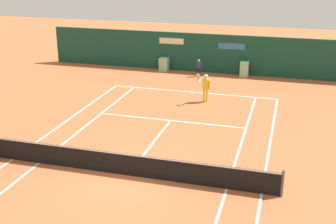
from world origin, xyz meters
TOP-DOWN VIEW (x-y plane):
  - ground_plane at (-0.00, 0.58)m, footprint 80.00×80.00m
  - tennis_net at (0.00, 0.00)m, footprint 12.10×0.10m
  - sponsor_back_wall at (-0.02, 16.97)m, footprint 25.00×1.02m
  - player_on_baseline at (1.14, 10.01)m, footprint 0.79×0.68m
  - ball_kid_centre_post at (-0.47, 15.59)m, footprint 0.42×0.17m
  - tennis_ball_near_service_line at (-2.43, 8.41)m, footprint 0.07×0.07m

SIDE VIEW (x-z plane):
  - ground_plane at x=0.00m, z-range 0.00..0.01m
  - tennis_ball_near_service_line at x=-2.43m, z-range 0.00..0.07m
  - tennis_net at x=0.00m, z-range -0.02..1.05m
  - ball_kid_centre_post at x=-0.47m, z-range 0.10..1.35m
  - player_on_baseline at x=1.14m, z-range 0.06..1.94m
  - sponsor_back_wall at x=-0.02m, z-range -0.04..2.82m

